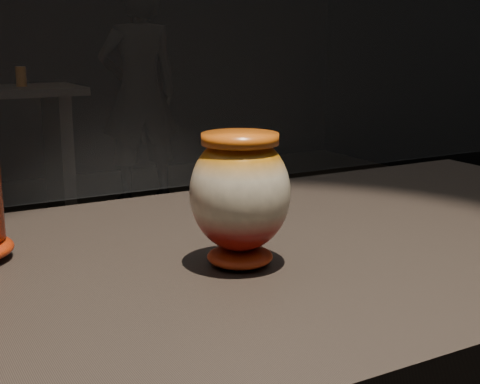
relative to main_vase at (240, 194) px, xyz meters
name	(u,v)px	position (x,y,z in m)	size (l,w,h in m)	color
main_vase	(240,194)	(0.00, 0.00, 0.00)	(0.16, 0.16, 0.19)	maroon
back_vase_right	(21,77)	(0.45, 3.68, -0.04)	(0.07, 0.07, 0.13)	#914515
visitor	(139,92)	(1.33, 3.88, -0.19)	(0.59, 0.39, 1.63)	black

